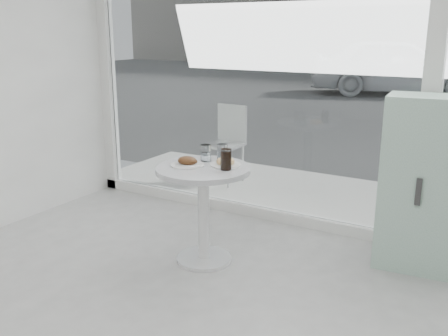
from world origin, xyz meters
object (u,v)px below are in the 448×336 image
Objects in this scene: mint_cabinet at (424,184)px; plate_fritter at (188,162)px; water_tumbler_a at (206,154)px; water_tumbler_b at (222,153)px; cola_glass at (226,160)px; car_white at (396,66)px; plate_donut at (226,163)px; patio_chair at (227,138)px; main_table at (203,194)px.

plate_fritter is (-1.58, -0.79, 0.14)m from mint_cabinet.
plate_fritter is 1.94× the size of water_tumbler_a.
water_tumbler_b is 0.84× the size of cola_glass.
water_tumbler_a is at bearing 165.30° from car_white.
cola_glass reaches higher than water_tumbler_a.
plate_donut is (0.24, 0.15, -0.01)m from plate_fritter.
water_tumbler_a is (0.04, 0.19, 0.03)m from plate_fritter.
plate_donut is (0.99, -1.73, 0.24)m from patio_chair.
mint_cabinet is 5.55× the size of plate_donut.
plate_donut is (-1.33, -0.64, 0.13)m from mint_cabinet.
mint_cabinet is at bearing -23.26° from patio_chair.
cola_glass is (-1.27, -0.74, 0.19)m from mint_cabinet.
car_white reaches higher than plate_donut.
water_tumbler_a is 0.85× the size of cola_glass.
car_white is at bearing 96.21° from cola_glass.
car_white is (-2.55, 10.98, 0.14)m from mint_cabinet.
mint_cabinet is 1.66m from water_tumbler_a.
cola_glass is at bearing 166.51° from car_white.
mint_cabinet is at bearing 27.53° from main_table.
patio_chair is 1.89m from water_tumbler_a.
mint_cabinet is at bearing 25.83° from plate_donut.
main_table is at bearing -64.65° from water_tumbler_a.
water_tumbler_a is at bearing 152.74° from cola_glass.
cola_glass is at bearing -53.64° from water_tumbler_b.
cola_glass reaches higher than plate_fritter.
patio_chair is 2.04m from plate_fritter.
main_table is 0.17× the size of car_white.
water_tumbler_a reaches higher than main_table.
plate_fritter is 1.08× the size of plate_donut.
water_tumbler_b is (0.88, -1.61, 0.27)m from patio_chair.
patio_chair is 6.81× the size of water_tumbler_b.
water_tumbler_b is at bearing 42.32° from water_tumbler_a.
car_white is 18.23× the size of plate_fritter.
main_table is 4.94× the size of cola_glass.
water_tumbler_a is at bearing 76.79° from plate_fritter.
patio_chair reaches higher than plate_donut.
patio_chair reaches higher than plate_fritter.
water_tumbler_b is (-1.43, -0.52, 0.17)m from mint_cabinet.
water_tumbler_a reaches higher than plate_donut.
main_table is 0.30m from plate_donut.
water_tumbler_b is (0.03, 0.24, 0.28)m from main_table.
car_white is at bearing 97.67° from mint_cabinet.
cola_glass is (1.05, -1.83, 0.29)m from patio_chair.
plate_fritter is at bearing -158.61° from mint_cabinet.
plate_donut is (1.21, -11.62, -0.00)m from car_white.
cola_glass reaches higher than water_tumbler_b.
main_table is 0.35m from cola_glass.
car_white reaches higher than water_tumbler_a.
main_table is 5.90× the size of water_tumbler_b.
patio_chair is at bearing 119.66° from plate_donut.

